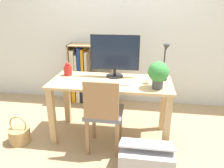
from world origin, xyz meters
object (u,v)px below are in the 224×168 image
Objects in this scene: monitor at (115,54)px; vase at (68,70)px; bookshelf at (86,77)px; storage_box at (146,159)px; keyboard at (115,83)px; desk_lamp at (165,59)px; potted_plant at (158,73)px; basket at (20,135)px; chair at (103,112)px.

vase is (-0.58, -0.04, -0.21)m from monitor.
bookshelf is 1.85× the size of storage_box.
monitor reaches higher than bookshelf.
desk_lamp is (0.55, 0.15, 0.26)m from keyboard.
bookshelf is at bearing 90.46° from vase.
potted_plant is 1.79m from basket.
monitor is 1.50m from basket.
monitor is 1.13m from bookshelf.
desk_lamp is at bearing -9.83° from monitor.
potted_plant is 0.30× the size of bookshelf.
storage_box is at bearing -104.01° from desk_lamp.
keyboard is 0.87m from storage_box.
potted_plant is at bearing -10.20° from keyboard.
bookshelf reaches higher than basket.
potted_plant reaches higher than basket.
desk_lamp reaches higher than keyboard.
monitor is 2.01× the size of potted_plant.
basket is (-1.12, -0.22, -0.65)m from keyboard.
desk_lamp is at bearing -36.88° from bookshelf.
desk_lamp is 0.82× the size of storage_box.
storage_box is (1.50, -0.28, 0.04)m from basket.
potted_plant is at bearing -108.38° from desk_lamp.
potted_plant reaches higher than keyboard.
monitor is 1.22m from storage_box.
chair is (0.53, -0.43, -0.32)m from vase.
vase is at bearing 142.00° from chair.
chair is 0.89× the size of bookshelf.
chair reaches higher than storage_box.
desk_lamp is 0.90m from chair.
desk_lamp is 1.56m from bookshelf.
vase is (-0.61, 0.21, 0.06)m from keyboard.
desk_lamp reaches higher than basket.
vase reaches higher than storage_box.
potted_plant is at bearing 78.48° from storage_box.
monitor is at bearing 146.60° from potted_plant.
bookshelf is (-0.01, 0.81, -0.37)m from vase.
desk_lamp reaches higher than bookshelf.
vase reaches higher than chair.
potted_plant is 0.84× the size of basket.
chair is at bearing -96.83° from monitor.
bookshelf is at bearing 114.59° from chair.
bookshelf is at bearing 68.17° from basket.
bookshelf is (-1.17, 0.88, -0.57)m from desk_lamp.
keyboard is 1.17× the size of potted_plant.
basket is at bearing -139.51° from vase.
basket is at bearing 169.55° from storage_box.
monitor is at bearing 84.62° from chair.
monitor is at bearing 97.38° from keyboard.
bookshelf is (-0.59, 0.78, -0.58)m from monitor.
keyboard is at bearing -18.62° from vase.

